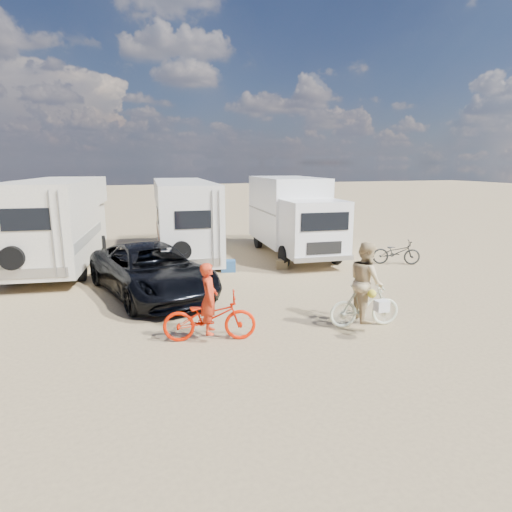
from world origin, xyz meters
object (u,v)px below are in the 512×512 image
object	(u,v)px
rider_woman	(366,289)
bike_parked	(396,252)
rv_main	(184,220)
dark_suv	(151,270)
rv_left	(60,224)
bike_man	(209,317)
bike_woman	(365,306)
box_truck	(294,217)
cooler	(228,266)
crate	(282,264)
rider_man	(209,306)

from	to	relation	value
rider_woman	bike_parked	size ratio (longest dim) A/B	1.05
rv_main	dark_suv	world-z (taller)	rv_main
bike_parked	rv_left	bearing A→B (deg)	97.86
dark_suv	bike_man	distance (m)	3.98
dark_suv	bike_parked	distance (m)	9.35
rv_left	bike_woman	distance (m)	11.62
box_truck	cooler	distance (m)	4.06
bike_man	cooler	world-z (taller)	bike_man
box_truck	rider_woman	world-z (taller)	box_truck
rv_main	crate	distance (m)	4.52
box_truck	cooler	xyz separation A→B (m)	(-3.34, -1.83, -1.41)
rider_man	rv_main	bearing A→B (deg)	7.21
dark_suv	bike_parked	xyz separation A→B (m)	(9.28, 1.07, -0.27)
cooler	bike_man	bearing A→B (deg)	-95.74
rider_woman	bike_parked	bearing A→B (deg)	-33.41
box_truck	bike_woman	distance (m)	8.25
rider_woman	cooler	bearing A→B (deg)	24.01
rv_left	bike_man	xyz separation A→B (m)	(3.78, -8.51, -1.08)
rv_left	bike_parked	xyz separation A→B (m)	(12.16, -3.57, -1.15)
rv_main	rv_left	size ratio (longest dim) A/B	1.01
rider_man	cooler	world-z (taller)	rider_man
rv_left	bike_parked	size ratio (longest dim) A/B	4.17
crate	rv_left	bearing A→B (deg)	159.97
box_truck	dark_suv	distance (m)	7.30
rv_left	bike_man	distance (m)	9.37
box_truck	rider_woman	bearing A→B (deg)	-97.35
rv_left	dark_suv	bearing A→B (deg)	-51.03
rv_left	crate	size ratio (longest dim) A/B	18.39
bike_man	bike_parked	bearing A→B (deg)	-46.82
rv_main	crate	bearing A→B (deg)	-39.30
box_truck	rider_woman	size ratio (longest dim) A/B	3.41
box_truck	bike_man	xyz separation A→B (m)	(-5.28, -7.67, -1.08)
box_truck	bike_parked	world-z (taller)	box_truck
rv_main	rider_woman	bearing A→B (deg)	-68.24
bike_man	cooler	xyz separation A→B (m)	(1.94, 5.84, -0.33)
bike_woman	bike_parked	xyz separation A→B (m)	(4.71, 5.28, -0.05)
crate	dark_suv	bearing A→B (deg)	-159.39
rv_main	rider_man	xyz separation A→B (m)	(-0.83, -8.64, -0.78)
box_truck	dark_suv	xyz separation A→B (m)	(-6.17, -3.80, -0.87)
box_truck	bike_man	bearing A→B (deg)	-120.58
bike_man	crate	bearing A→B (deg)	-22.05
box_truck	rider_man	bearing A→B (deg)	-120.58
rider_man	box_truck	bearing A→B (deg)	-21.82
dark_suv	bike_woman	bearing A→B (deg)	-58.42
cooler	crate	size ratio (longest dim) A/B	1.27
rv_main	cooler	distance (m)	3.31
box_truck	dark_suv	size ratio (longest dim) A/B	1.20
rider_man	crate	bearing A→B (deg)	-22.05
bike_man	bike_woman	xyz separation A→B (m)	(3.68, -0.34, -0.01)
bike_woman	cooler	distance (m)	6.43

